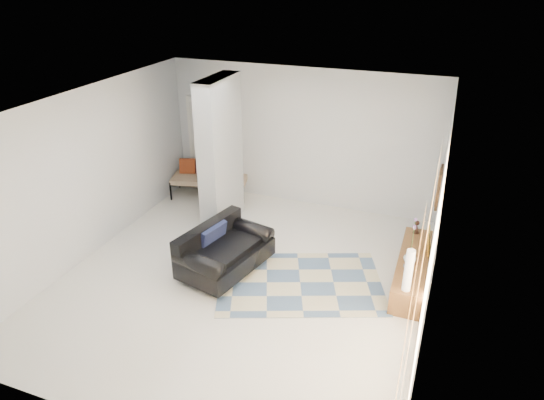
% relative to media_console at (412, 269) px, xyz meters
% --- Properties ---
extents(floor, '(6.00, 6.00, 0.00)m').
position_rel_media_console_xyz_m(floor, '(-2.52, -0.90, -0.20)').
color(floor, white).
rests_on(floor, ground).
extents(ceiling, '(6.00, 6.00, 0.00)m').
position_rel_media_console_xyz_m(ceiling, '(-2.52, -0.90, 2.60)').
color(ceiling, white).
rests_on(ceiling, wall_back).
extents(wall_back, '(6.00, 0.00, 6.00)m').
position_rel_media_console_xyz_m(wall_back, '(-2.52, 2.10, 1.20)').
color(wall_back, silver).
rests_on(wall_back, ground).
extents(wall_front, '(6.00, 0.00, 6.00)m').
position_rel_media_console_xyz_m(wall_front, '(-2.52, -3.90, 1.20)').
color(wall_front, silver).
rests_on(wall_front, ground).
extents(wall_left, '(0.00, 6.00, 6.00)m').
position_rel_media_console_xyz_m(wall_left, '(-5.27, -0.90, 1.20)').
color(wall_left, silver).
rests_on(wall_left, ground).
extents(wall_right, '(0.00, 6.00, 6.00)m').
position_rel_media_console_xyz_m(wall_right, '(0.23, -0.90, 1.20)').
color(wall_right, silver).
rests_on(wall_right, ground).
extents(partition_column, '(0.35, 1.20, 2.80)m').
position_rel_media_console_xyz_m(partition_column, '(-3.62, 0.70, 1.20)').
color(partition_column, '#A1A6A8').
rests_on(partition_column, floor).
extents(hallway_door, '(0.85, 0.06, 2.04)m').
position_rel_media_console_xyz_m(hallway_door, '(-4.62, 2.06, 0.82)').
color(hallway_door, white).
rests_on(hallway_door, floor).
extents(curtain, '(0.00, 2.55, 2.55)m').
position_rel_media_console_xyz_m(curtain, '(0.15, -2.05, 1.25)').
color(curtain, '#FFAD43').
rests_on(curtain, wall_right).
extents(wall_art, '(0.04, 0.45, 0.55)m').
position_rel_media_console_xyz_m(wall_art, '(0.20, -0.00, 1.45)').
color(wall_art, '#351F0E').
rests_on(wall_art, wall_right).
extents(media_console, '(0.45, 2.00, 0.80)m').
position_rel_media_console_xyz_m(media_console, '(0.00, 0.00, 0.00)').
color(media_console, brown).
rests_on(media_console, floor).
extents(loveseat, '(1.24, 1.72, 0.76)m').
position_rel_media_console_xyz_m(loveseat, '(-2.92, -0.78, 0.15)').
color(loveseat, silver).
rests_on(loveseat, floor).
extents(daybed, '(1.70, 1.04, 0.77)m').
position_rel_media_console_xyz_m(daybed, '(-4.46, 1.72, 0.22)').
color(daybed, black).
rests_on(daybed, floor).
extents(area_rug, '(2.98, 2.49, 0.01)m').
position_rel_media_console_xyz_m(area_rug, '(-1.62, -0.70, -0.20)').
color(area_rug, beige).
rests_on(area_rug, floor).
extents(cylinder_lamp, '(0.12, 0.12, 0.65)m').
position_rel_media_console_xyz_m(cylinder_lamp, '(-0.02, -0.87, 0.52)').
color(cylinder_lamp, silver).
rests_on(cylinder_lamp, media_console).
extents(bronze_figurine, '(0.12, 0.12, 0.23)m').
position_rel_media_console_xyz_m(bronze_figurine, '(-0.05, 0.83, 0.31)').
color(bronze_figurine, black).
rests_on(bronze_figurine, media_console).
extents(vase, '(0.21, 0.21, 0.20)m').
position_rel_media_console_xyz_m(vase, '(-0.05, -0.15, 0.30)').
color(vase, white).
rests_on(vase, media_console).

